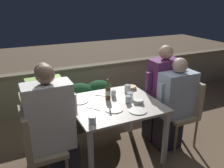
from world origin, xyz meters
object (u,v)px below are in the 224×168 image
chair_right_near (185,107)px  person_green_blouse (50,115)px  person_white_polo (53,128)px  chair_left_near (36,143)px  person_purple_stripe (161,93)px  chair_right_far (171,100)px  person_blue_shirt (174,105)px  chair_left_far (34,126)px  beer_bottle (108,92)px

chair_right_near → person_green_blouse: bearing=169.3°
person_white_polo → person_green_blouse: 0.36m
chair_left_near → person_purple_stripe: 1.79m
chair_left_near → chair_right_far: (1.95, 0.30, 0.00)m
person_green_blouse → person_purple_stripe: (1.53, -0.06, 0.03)m
person_white_polo → chair_right_near: size_ratio=1.48×
chair_left_near → chair_right_near: size_ratio=1.00×
person_green_blouse → chair_right_near: bearing=-10.7°
chair_right_near → person_blue_shirt: bearing=180.0°
person_white_polo → person_blue_shirt: (1.59, 0.03, -0.06)m
person_purple_stripe → person_white_polo: bearing=-169.3°
person_purple_stripe → person_blue_shirt: bearing=-85.7°
chair_right_near → person_blue_shirt: size_ratio=0.74×
chair_right_far → chair_right_near: bearing=-84.9°
chair_left_near → chair_right_far: bearing=8.6°
chair_left_near → person_white_polo: person_white_polo is taller
chair_right_near → person_purple_stripe: (-0.22, 0.27, 0.13)m
person_green_blouse → chair_right_far: person_green_blouse is taller
chair_left_far → person_purple_stripe: size_ratio=0.68×
person_purple_stripe → chair_left_near: bearing=-170.4°
chair_right_near → chair_right_far: same height
person_green_blouse → beer_bottle: (0.71, -0.07, 0.20)m
beer_bottle → person_purple_stripe: bearing=0.8°
person_white_polo → chair_left_far: 0.41m
chair_right_far → chair_left_far: bearing=178.2°
chair_left_far → person_green_blouse: person_green_blouse is taller
chair_left_far → person_blue_shirt: bearing=-10.7°
person_white_polo → person_purple_stripe: 1.60m
chair_left_near → person_green_blouse: 0.44m
chair_left_far → chair_right_near: size_ratio=1.00×
chair_left_near → beer_bottle: 1.03m
chair_left_near → chair_left_far: same height
person_blue_shirt → beer_bottle: person_blue_shirt is taller
person_white_polo → chair_left_far: person_white_polo is taller
person_blue_shirt → chair_right_far: person_blue_shirt is taller
person_green_blouse → chair_right_near: (1.75, -0.33, -0.10)m
person_white_polo → chair_right_near: 1.79m
chair_left_far → person_green_blouse: (0.20, -0.00, 0.10)m
person_green_blouse → person_blue_shirt: (1.55, -0.33, -0.03)m
chair_left_far → person_purple_stripe: person_purple_stripe is taller
person_blue_shirt → person_green_blouse: bearing=168.0°
chair_left_near → person_white_polo: bearing=0.0°
chair_left_far → person_purple_stripe: (1.72, -0.06, 0.13)m
chair_right_far → beer_bottle: bearing=-179.4°
person_blue_shirt → chair_right_far: 0.33m
chair_left_near → beer_bottle: size_ratio=3.43×
chair_right_near → person_purple_stripe: bearing=128.9°
chair_left_far → chair_right_far: size_ratio=1.00×
person_blue_shirt → person_purple_stripe: size_ratio=0.92×
chair_left_far → chair_right_far: (1.92, -0.06, 0.00)m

